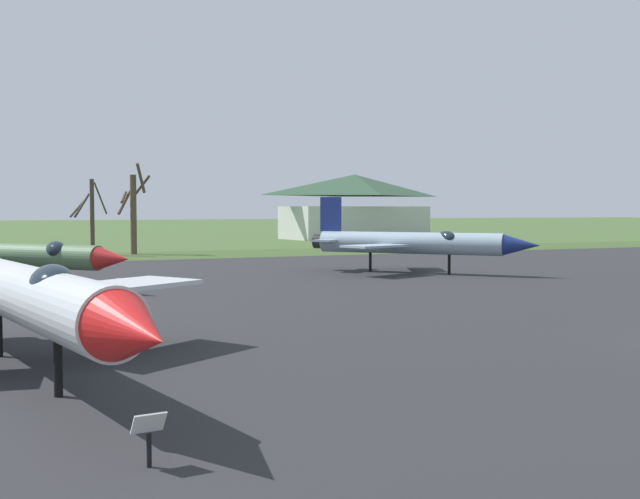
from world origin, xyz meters
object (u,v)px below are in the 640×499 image
at_px(info_placard_front_right, 122,286).
at_px(info_placard_rear_left, 149,433).
at_px(visitor_building, 355,207).
at_px(jet_fighter_rear_center, 416,242).
at_px(jet_fighter_rear_left, 28,294).
at_px(jet_fighter_front_right, 19,255).

relative_size(info_placard_front_right, info_placard_rear_left, 1.05).
relative_size(info_placard_rear_left, visitor_building, 0.04).
height_order(jet_fighter_rear_center, visitor_building, visitor_building).
xyz_separation_m(info_placard_front_right, jet_fighter_rear_left, (-4.60, -15.65, 1.49)).
height_order(jet_fighter_front_right, jet_fighter_rear_center, jet_fighter_rear_center).
xyz_separation_m(jet_fighter_front_right, info_placard_rear_left, (1.04, -29.36, -1.22)).
bearing_deg(info_placard_rear_left, jet_fighter_front_right, 92.02).
distance_m(info_placard_front_right, info_placard_rear_left, 23.42).
xyz_separation_m(jet_fighter_front_right, jet_fighter_rear_left, (-0.42, -21.79, 0.28)).
relative_size(jet_fighter_rear_center, visitor_building, 0.56).
bearing_deg(jet_fighter_rear_left, info_placard_front_right, 73.62).
relative_size(jet_fighter_rear_center, info_placard_rear_left, 13.06).
bearing_deg(jet_fighter_rear_center, jet_fighter_front_right, -179.71).
xyz_separation_m(jet_fighter_front_right, info_placard_front_right, (4.18, -6.15, -1.21)).
distance_m(jet_fighter_rear_center, info_placard_rear_left, 37.13).
height_order(jet_fighter_rear_left, info_placard_rear_left, jet_fighter_rear_left).
xyz_separation_m(jet_fighter_rear_center, visitor_building, (22.85, 55.13, 2.54)).
distance_m(info_placard_front_right, visitor_building, 74.63).
height_order(info_placard_rear_left, visitor_building, visitor_building).
height_order(jet_fighter_front_right, jet_fighter_rear_left, jet_fighter_rear_left).
bearing_deg(jet_fighter_rear_left, info_placard_rear_left, -79.10).
bearing_deg(jet_fighter_rear_center, jet_fighter_rear_left, -137.60).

